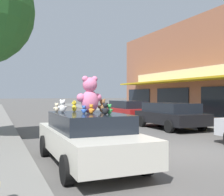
{
  "coord_description": "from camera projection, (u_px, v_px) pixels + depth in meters",
  "views": [
    {
      "loc": [
        -5.48,
        -7.46,
        1.87
      ],
      "look_at": [
        -1.22,
        2.82,
        1.74
      ],
      "focal_mm": 45.0,
      "sensor_mm": 36.0,
      "label": 1
    }
  ],
  "objects": [
    {
      "name": "ground_plane",
      "position": [
        180.0,
        153.0,
        9.01
      ],
      "size": [
        260.0,
        260.0,
        0.0
      ],
      "primitive_type": "plane",
      "color": "#514F4C"
    },
    {
      "name": "plush_art_car",
      "position": [
        88.0,
        137.0,
        7.51
      ],
      "size": [
        2.07,
        4.73,
        1.37
      ],
      "rotation": [
        0.0,
        0.0,
        -0.0
      ],
      "color": "beige",
      "rests_on": "ground_plane"
    },
    {
      "name": "teddy_bear_giant",
      "position": [
        90.0,
        95.0,
        7.59
      ],
      "size": [
        0.75,
        0.48,
        1.01
      ],
      "rotation": [
        0.0,
        0.0,
        3.27
      ],
      "color": "pink",
      "rests_on": "plush_art_car"
    },
    {
      "name": "teddy_bear_brown",
      "position": [
        103.0,
        106.0,
        7.83
      ],
      "size": [
        0.29,
        0.19,
        0.38
      ],
      "rotation": [
        0.0,
        0.0,
        2.91
      ],
      "color": "olive",
      "rests_on": "plush_art_car"
    },
    {
      "name": "teddy_bear_black",
      "position": [
        105.0,
        109.0,
        7.01
      ],
      "size": [
        0.22,
        0.18,
        0.3
      ],
      "rotation": [
        0.0,
        0.0,
        2.61
      ],
      "color": "black",
      "rests_on": "plush_art_car"
    },
    {
      "name": "teddy_bear_blue",
      "position": [
        84.0,
        110.0,
        7.39
      ],
      "size": [
        0.16,
        0.11,
        0.22
      ],
      "rotation": [
        0.0,
        0.0,
        2.91
      ],
      "color": "blue",
      "rests_on": "plush_art_car"
    },
    {
      "name": "teddy_bear_white",
      "position": [
        63.0,
        106.0,
        7.76
      ],
      "size": [
        0.27,
        0.17,
        0.37
      ],
      "rotation": [
        0.0,
        0.0,
        3.21
      ],
      "color": "white",
      "rests_on": "plush_art_car"
    },
    {
      "name": "teddy_bear_cream",
      "position": [
        57.0,
        108.0,
        8.12
      ],
      "size": [
        0.2,
        0.13,
        0.26
      ],
      "rotation": [
        0.0,
        0.0,
        3.35
      ],
      "color": "beige",
      "rests_on": "plush_art_car"
    },
    {
      "name": "teddy_bear_green",
      "position": [
        109.0,
        109.0,
        7.09
      ],
      "size": [
        0.2,
        0.13,
        0.26
      ],
      "rotation": [
        0.0,
        0.0,
        3.01
      ],
      "color": "green",
      "rests_on": "plush_art_car"
    },
    {
      "name": "teddy_bear_orange",
      "position": [
        91.0,
        109.0,
        7.25
      ],
      "size": [
        0.15,
        0.19,
        0.26
      ],
      "rotation": [
        0.0,
        0.0,
        2.09
      ],
      "color": "orange",
      "rests_on": "plush_art_car"
    },
    {
      "name": "teddy_bear_yellow",
      "position": [
        74.0,
        106.0,
        8.21
      ],
      "size": [
        0.19,
        0.24,
        0.33
      ],
      "rotation": [
        0.0,
        0.0,
        4.22
      ],
      "color": "yellow",
      "rests_on": "plush_art_car"
    },
    {
      "name": "parked_car_far_center",
      "position": [
        170.0,
        114.0,
        15.33
      ],
      "size": [
        2.18,
        4.48,
        1.41
      ],
      "color": "black",
      "rests_on": "ground_plane"
    },
    {
      "name": "parked_car_far_right",
      "position": [
        127.0,
        110.0,
        20.3
      ],
      "size": [
        2.01,
        4.67,
        1.42
      ],
      "color": "maroon",
      "rests_on": "ground_plane"
    }
  ]
}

